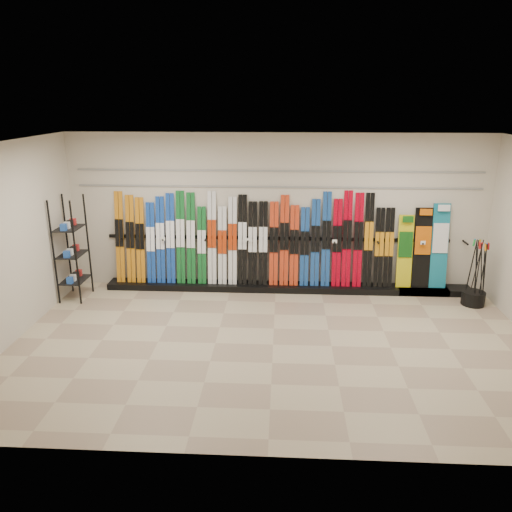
{
  "coord_description": "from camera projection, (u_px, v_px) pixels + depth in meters",
  "views": [
    {
      "loc": [
        0.11,
        -6.86,
        3.6
      ],
      "look_at": [
        -0.32,
        1.0,
        1.1
      ],
      "focal_mm": 35.0,
      "sensor_mm": 36.0,
      "label": 1
    }
  ],
  "objects": [
    {
      "name": "snowboards",
      "position": [
        424.0,
        248.0,
        9.45
      ],
      "size": [
        0.94,
        0.25,
        1.61
      ],
      "color": "gold",
      "rests_on": "ski_rack_base"
    },
    {
      "name": "back_wall",
      "position": [
        277.0,
        213.0,
        9.55
      ],
      "size": [
        8.0,
        0.0,
        8.0
      ],
      "primitive_type": "plane",
      "rotation": [
        1.57,
        0.0,
        0.0
      ],
      "color": "beige",
      "rests_on": "floor"
    },
    {
      "name": "ceiling",
      "position": [
        275.0,
        145.0,
        6.71
      ],
      "size": [
        8.0,
        8.0,
        0.0
      ],
      "primitive_type": "plane",
      "rotation": [
        3.14,
        0.0,
        0.0
      ],
      "color": "silver",
      "rests_on": "back_wall"
    },
    {
      "name": "skis",
      "position": [
        252.0,
        242.0,
        9.59
      ],
      "size": [
        5.37,
        0.28,
        1.83
      ],
      "color": "#C57615",
      "rests_on": "ski_rack_base"
    },
    {
      "name": "slatwall_rail_0",
      "position": [
        277.0,
        187.0,
        9.37
      ],
      "size": [
        7.6,
        0.02,
        0.03
      ],
      "primitive_type": "cube",
      "color": "gray",
      "rests_on": "back_wall"
    },
    {
      "name": "ski_poles",
      "position": [
        478.0,
        273.0,
        8.91
      ],
      "size": [
        0.32,
        0.42,
        1.18
      ],
      "color": "black",
      "rests_on": "pole_bin"
    },
    {
      "name": "pole_bin",
      "position": [
        473.0,
        298.0,
        9.06
      ],
      "size": [
        0.41,
        0.41,
        0.25
      ],
      "primitive_type": "cylinder",
      "color": "black",
      "rests_on": "floor"
    },
    {
      "name": "left_wall",
      "position": [
        4.0,
        247.0,
        7.38
      ],
      "size": [
        0.0,
        5.0,
        5.0
      ],
      "primitive_type": "plane",
      "rotation": [
        1.57,
        0.0,
        1.57
      ],
      "color": "beige",
      "rests_on": "floor"
    },
    {
      "name": "slatwall_rail_1",
      "position": [
        277.0,
        171.0,
        9.28
      ],
      "size": [
        7.6,
        0.02,
        0.03
      ],
      "primitive_type": "cube",
      "color": "gray",
      "rests_on": "back_wall"
    },
    {
      "name": "accessory_rack",
      "position": [
        71.0,
        249.0,
        9.14
      ],
      "size": [
        0.4,
        0.6,
        1.92
      ],
      "primitive_type": "cube",
      "color": "black",
      "rests_on": "floor"
    },
    {
      "name": "ski_rack_base",
      "position": [
        287.0,
        287.0,
        9.76
      ],
      "size": [
        8.0,
        0.4,
        0.12
      ],
      "primitive_type": "cube",
      "color": "black",
      "rests_on": "floor"
    },
    {
      "name": "floor",
      "position": [
        273.0,
        345.0,
        7.62
      ],
      "size": [
        8.0,
        8.0,
        0.0
      ],
      "primitive_type": "plane",
      "color": "gray",
      "rests_on": "ground"
    }
  ]
}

